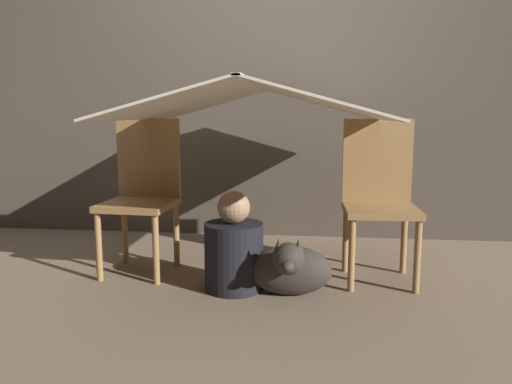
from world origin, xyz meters
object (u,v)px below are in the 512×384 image
chair_right (379,194)px  dog (290,268)px  chair_left (143,190)px  person_front (234,250)px

chair_right → dog: size_ratio=2.08×
dog → chair_left: bearing=157.9°
chair_left → person_front: bearing=-21.9°
person_front → dog: 0.32m
chair_left → person_front: size_ratio=1.69×
chair_left → person_front: (0.59, -0.28, -0.27)m
chair_left → dog: chair_left is taller
chair_right → chair_left: bearing=178.4°
dog → chair_right: bearing=36.8°
chair_right → person_front: (-0.78, -0.28, -0.27)m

